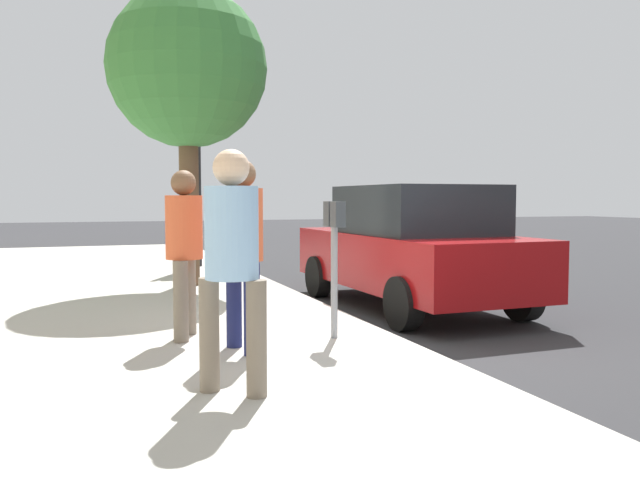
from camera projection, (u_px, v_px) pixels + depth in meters
ground_plane at (373, 338)px, 7.30m from camera, size 80.00×80.00×0.00m
sidewalk_slab at (95, 353)px, 6.27m from camera, size 28.00×6.00×0.15m
parking_meter at (334, 240)px, 6.54m from camera, size 0.36×0.12×1.41m
pedestrian_at_meter at (242, 238)px, 5.97m from camera, size 0.53×0.39×1.80m
pedestrian_bystander at (232, 250)px, 4.64m from camera, size 0.40×0.45×1.79m
parking_officer at (184, 240)px, 6.54m from camera, size 0.50×0.38×1.73m
parked_sedan_near at (411, 247)px, 9.22m from camera, size 4.43×2.03×1.77m
street_tree at (187, 70)px, 10.42m from camera, size 2.60×2.60×4.87m
traffic_signal at (203, 152)px, 13.51m from camera, size 0.24×0.44×3.60m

